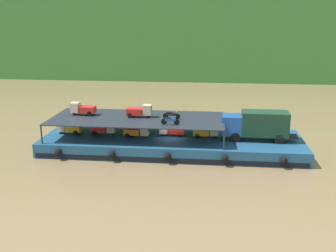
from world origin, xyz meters
TOP-DOWN VIEW (x-y plane):
  - ground_plane at (0.00, 0.00)m, footprint 400.00×400.00m
  - cargo_barge at (-0.00, -0.03)m, footprint 27.92×9.18m
  - covered_lorry at (8.98, -0.19)m, footprint 7.90×2.45m
  - cargo_rack at (-3.80, 0.00)m, footprint 18.72×7.80m
  - mini_truck_lower_stern at (-11.53, 0.00)m, footprint 2.79×1.29m
  - mini_truck_lower_aft at (-7.58, 0.14)m, footprint 2.76×1.23m
  - mini_truck_lower_mid at (-3.75, -0.49)m, footprint 2.77×1.25m
  - mini_truck_lower_fore at (-0.15, 0.49)m, footprint 2.79×1.30m
  - mini_truck_lower_bow at (3.70, 0.25)m, footprint 2.75×1.22m
  - mini_truck_upper_stern at (-10.13, 0.77)m, footprint 2.77×1.25m
  - mini_truck_upper_mid at (-3.62, 0.46)m, footprint 2.76×1.23m
  - motorcycle_upper_port at (0.02, -2.34)m, footprint 1.90×0.55m
  - motorcycle_upper_centre at (-0.09, 0.00)m, footprint 1.90×0.55m

SIDE VIEW (x-z plane):
  - ground_plane at x=0.00m, z-range 0.00..0.00m
  - cargo_barge at x=0.00m, z-range 0.00..1.50m
  - mini_truck_lower_stern at x=-11.53m, z-range 1.50..2.88m
  - mini_truck_lower_aft at x=-7.58m, z-range 1.50..2.88m
  - mini_truck_lower_mid at x=-3.75m, z-range 1.50..2.88m
  - mini_truck_lower_fore at x=-0.15m, z-range 1.50..2.88m
  - mini_truck_lower_bow at x=3.70m, z-range 1.50..2.88m
  - covered_lorry at x=8.98m, z-range 1.64..4.74m
  - cargo_rack at x=-3.80m, z-range 2.44..4.44m
  - motorcycle_upper_port at x=0.02m, z-range 3.50..4.37m
  - motorcycle_upper_centre at x=-0.09m, z-range 3.50..4.37m
  - mini_truck_upper_stern at x=-10.13m, z-range 3.50..4.88m
  - mini_truck_upper_mid at x=-3.62m, z-range 3.50..4.88m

